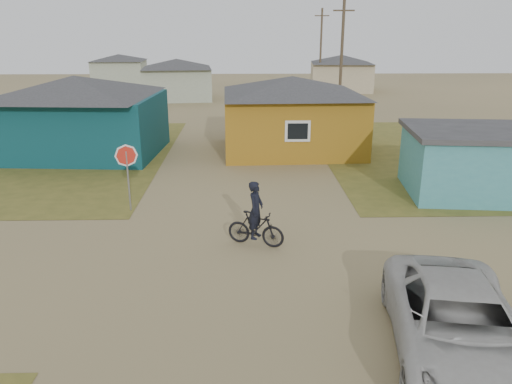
# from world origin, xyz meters

# --- Properties ---
(ground) EXTENTS (120.00, 120.00, 0.00)m
(ground) POSITION_xyz_m (0.00, 0.00, 0.00)
(ground) COLOR #938054
(grass_ne) EXTENTS (20.00, 18.00, 0.00)m
(grass_ne) POSITION_xyz_m (14.00, 13.00, 0.01)
(grass_ne) COLOR olive
(grass_ne) RESTS_ON ground
(house_teal) EXTENTS (8.93, 7.08, 4.00)m
(house_teal) POSITION_xyz_m (-8.50, 13.50, 2.05)
(house_teal) COLOR #0B353C
(house_teal) RESTS_ON ground
(house_yellow) EXTENTS (7.72, 6.76, 3.90)m
(house_yellow) POSITION_xyz_m (2.50, 14.00, 2.00)
(house_yellow) COLOR #996A17
(house_yellow) RESTS_ON ground
(shed_turquoise) EXTENTS (6.71, 4.93, 2.60)m
(shed_turquoise) POSITION_xyz_m (9.50, 6.50, 1.31)
(shed_turquoise) COLOR teal
(shed_turquoise) RESTS_ON ground
(house_pale_west) EXTENTS (7.04, 6.15, 3.60)m
(house_pale_west) POSITION_xyz_m (-6.00, 34.00, 1.86)
(house_pale_west) COLOR #9EA890
(house_pale_west) RESTS_ON ground
(house_beige_east) EXTENTS (6.95, 6.05, 3.60)m
(house_beige_east) POSITION_xyz_m (10.00, 40.00, 1.86)
(house_beige_east) COLOR tan
(house_beige_east) RESTS_ON ground
(house_pale_north) EXTENTS (6.28, 5.81, 3.40)m
(house_pale_north) POSITION_xyz_m (-14.00, 46.00, 1.75)
(house_pale_north) COLOR #9EA890
(house_pale_north) RESTS_ON ground
(utility_pole_near) EXTENTS (1.40, 0.20, 8.00)m
(utility_pole_near) POSITION_xyz_m (6.50, 22.00, 4.14)
(utility_pole_near) COLOR brown
(utility_pole_near) RESTS_ON ground
(utility_pole_far) EXTENTS (1.40, 0.20, 8.00)m
(utility_pole_far) POSITION_xyz_m (7.50, 38.00, 4.14)
(utility_pole_far) COLOR brown
(utility_pole_far) RESTS_ON ground
(stop_sign) EXTENTS (0.80, 0.12, 2.44)m
(stop_sign) POSITION_xyz_m (-4.13, 4.91, 1.80)
(stop_sign) COLOR gray
(stop_sign) RESTS_ON ground
(cyclist) EXTENTS (1.84, 1.11, 2.01)m
(cyclist) POSITION_xyz_m (0.31, 1.81, 0.73)
(cyclist) COLOR black
(cyclist) RESTS_ON ground
(vehicle) EXTENTS (3.35, 5.72, 1.50)m
(vehicle) POSITION_xyz_m (4.14, -3.74, 0.75)
(vehicle) COLOR #BBBAB6
(vehicle) RESTS_ON ground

